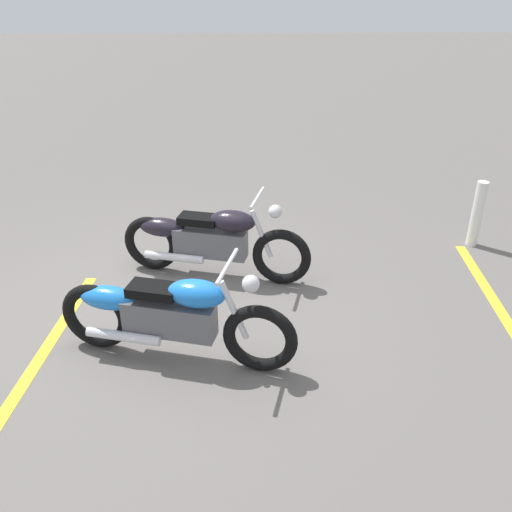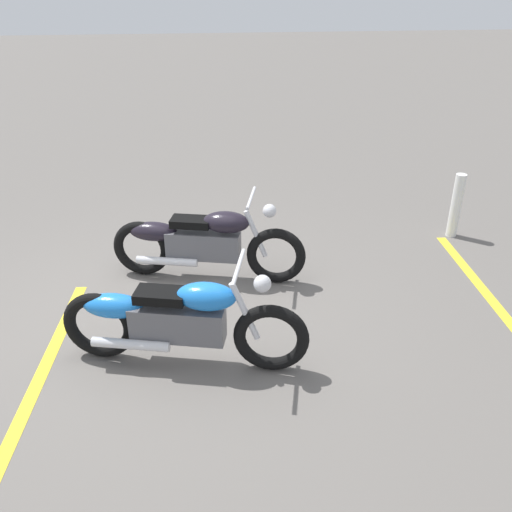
% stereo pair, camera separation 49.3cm
% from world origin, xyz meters
% --- Properties ---
extents(ground_plane, '(60.00, 60.00, 0.00)m').
position_xyz_m(ground_plane, '(0.00, 0.00, 0.00)').
color(ground_plane, '#66605B').
extents(motorcycle_bright_foreground, '(2.19, 0.76, 1.04)m').
position_xyz_m(motorcycle_bright_foreground, '(0.22, -0.75, 0.46)').
color(motorcycle_bright_foreground, black).
rests_on(motorcycle_bright_foreground, ground).
extents(motorcycle_dark_foreground, '(2.19, 0.76, 1.04)m').
position_xyz_m(motorcycle_dark_foreground, '(0.50, 0.77, 0.46)').
color(motorcycle_dark_foreground, black).
rests_on(motorcycle_dark_foreground, ground).
extents(bollard_post, '(0.14, 0.14, 0.87)m').
position_xyz_m(bollard_post, '(3.87, 1.51, 0.43)').
color(bollard_post, white).
rests_on(bollard_post, ground).
extents(parking_stripe_near, '(0.36, 3.20, 0.01)m').
position_xyz_m(parking_stripe_near, '(-1.01, -0.88, 0.00)').
color(parking_stripe_near, yellow).
rests_on(parking_stripe_near, ground).
extents(parking_stripe_mid, '(0.36, 3.20, 0.01)m').
position_xyz_m(parking_stripe_mid, '(3.59, -0.14, 0.00)').
color(parking_stripe_mid, yellow).
rests_on(parking_stripe_mid, ground).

